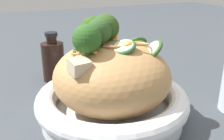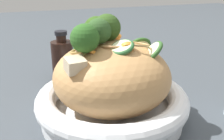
# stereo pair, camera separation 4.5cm
# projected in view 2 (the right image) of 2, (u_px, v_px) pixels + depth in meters

# --- Properties ---
(ground_plane) EXTENTS (3.00, 3.00, 0.00)m
(ground_plane) POSITION_uv_depth(u_px,v_px,m) (112.00, 117.00, 0.49)
(ground_plane) COLOR #394045
(serving_bowl) EXTENTS (0.28, 0.28, 0.06)m
(serving_bowl) POSITION_uv_depth(u_px,v_px,m) (112.00, 103.00, 0.48)
(serving_bowl) COLOR white
(serving_bowl) RESTS_ON ground_plane
(noodle_heap) EXTENTS (0.21, 0.21, 0.13)m
(noodle_heap) POSITION_uv_depth(u_px,v_px,m) (112.00, 76.00, 0.46)
(noodle_heap) COLOR tan
(noodle_heap) RESTS_ON serving_bowl
(broccoli_florets) EXTENTS (0.14, 0.11, 0.07)m
(broccoli_florets) POSITION_uv_depth(u_px,v_px,m) (98.00, 32.00, 0.45)
(broccoli_florets) COLOR #90B371
(broccoli_florets) RESTS_ON serving_bowl
(carrot_coins) EXTENTS (0.11, 0.10, 0.03)m
(carrot_coins) POSITION_uv_depth(u_px,v_px,m) (106.00, 43.00, 0.45)
(carrot_coins) COLOR orange
(carrot_coins) RESTS_ON serving_bowl
(zucchini_slices) EXTENTS (0.11, 0.16, 0.05)m
(zucchini_slices) POSITION_uv_depth(u_px,v_px,m) (128.00, 47.00, 0.44)
(zucchini_slices) COLOR beige
(zucchini_slices) RESTS_ON serving_bowl
(chicken_chunks) EXTENTS (0.08, 0.08, 0.05)m
(chicken_chunks) POSITION_uv_depth(u_px,v_px,m) (86.00, 51.00, 0.42)
(chicken_chunks) COLOR beige
(chicken_chunks) RESTS_ON serving_bowl
(soy_sauce_bottle) EXTENTS (0.05, 0.05, 0.12)m
(soy_sauce_bottle) POSITION_uv_depth(u_px,v_px,m) (63.00, 58.00, 0.65)
(soy_sauce_bottle) COLOR black
(soy_sauce_bottle) RESTS_ON ground_plane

